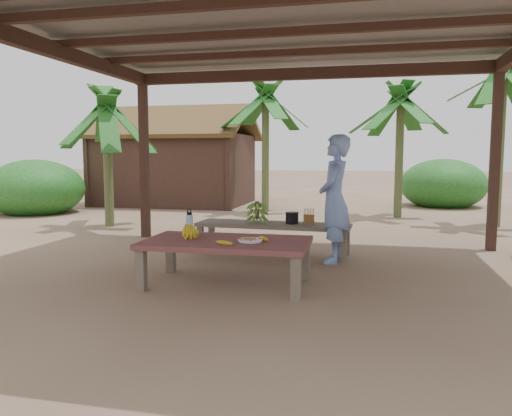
% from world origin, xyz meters
% --- Properties ---
extents(ground, '(80.00, 80.00, 0.00)m').
position_xyz_m(ground, '(0.00, 0.00, 0.00)').
color(ground, brown).
rests_on(ground, ground).
extents(pavilion, '(6.60, 5.60, 2.95)m').
position_xyz_m(pavilion, '(-0.01, -0.01, 2.78)').
color(pavilion, black).
rests_on(pavilion, ground).
extents(work_table, '(1.82, 1.03, 0.50)m').
position_xyz_m(work_table, '(-0.51, -0.51, 0.43)').
color(work_table, brown).
rests_on(work_table, ground).
extents(bench, '(2.23, 0.71, 0.45)m').
position_xyz_m(bench, '(-0.34, 1.28, 0.39)').
color(bench, brown).
rests_on(bench, ground).
extents(ripe_banana_bunch, '(0.27, 0.24, 0.16)m').
position_xyz_m(ripe_banana_bunch, '(-1.00, -0.45, 0.58)').
color(ripe_banana_bunch, yellow).
rests_on(ripe_banana_bunch, work_table).
extents(plate, '(0.26, 0.26, 0.04)m').
position_xyz_m(plate, '(-0.23, -0.57, 0.52)').
color(plate, white).
rests_on(plate, work_table).
extents(loose_banana_front, '(0.18, 0.07, 0.04)m').
position_xyz_m(loose_banana_front, '(-0.45, -0.80, 0.52)').
color(loose_banana_front, yellow).
rests_on(loose_banana_front, work_table).
extents(loose_banana_side, '(0.15, 0.12, 0.04)m').
position_xyz_m(loose_banana_side, '(-0.11, -0.45, 0.52)').
color(loose_banana_side, yellow).
rests_on(loose_banana_side, work_table).
extents(water_flask, '(0.08, 0.08, 0.31)m').
position_xyz_m(water_flask, '(-1.03, -0.27, 0.63)').
color(water_flask, '#459FD9').
rests_on(water_flask, work_table).
extents(green_banana_stalk, '(0.30, 0.30, 0.33)m').
position_xyz_m(green_banana_stalk, '(-0.57, 1.29, 0.61)').
color(green_banana_stalk, '#598C2D').
rests_on(green_banana_stalk, bench).
extents(cooking_pot, '(0.18, 0.18, 0.16)m').
position_xyz_m(cooking_pot, '(-0.07, 1.31, 0.53)').
color(cooking_pot, black).
rests_on(cooking_pot, bench).
extents(skewer_rack, '(0.18, 0.09, 0.24)m').
position_xyz_m(skewer_rack, '(0.19, 1.20, 0.57)').
color(skewer_rack, '#A57F47').
rests_on(skewer_rack, bench).
extents(woman, '(0.44, 0.64, 1.70)m').
position_xyz_m(woman, '(0.55, 0.95, 0.85)').
color(woman, '#748FDB').
rests_on(woman, ground).
extents(hut, '(4.40, 3.43, 2.85)m').
position_xyz_m(hut, '(-4.50, 8.00, 1.10)').
color(hut, black).
rests_on(hut, ground).
extents(banana_plant_ne, '(1.80, 1.80, 3.30)m').
position_xyz_m(banana_plant_ne, '(3.47, 4.97, 2.80)').
color(banana_plant_ne, '#596638').
rests_on(banana_plant_ne, ground).
extents(banana_plant_n, '(1.80, 1.80, 2.93)m').
position_xyz_m(banana_plant_n, '(1.64, 6.11, 2.45)').
color(banana_plant_n, '#596638').
rests_on(banana_plant_n, ground).
extents(banana_plant_nw, '(1.80, 1.80, 3.12)m').
position_xyz_m(banana_plant_nw, '(-1.54, 6.48, 2.63)').
color(banana_plant_nw, '#596638').
rests_on(banana_plant_nw, ground).
extents(banana_plant_w, '(1.80, 1.80, 2.58)m').
position_xyz_m(banana_plant_w, '(-4.07, 3.32, 2.11)').
color(banana_plant_w, '#596638').
rests_on(banana_plant_w, ground).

